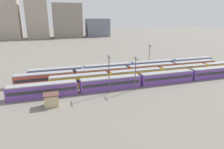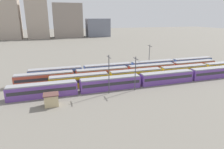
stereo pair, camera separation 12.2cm
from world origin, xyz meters
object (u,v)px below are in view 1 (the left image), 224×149
object	(u,v)px
train_track_1	(184,71)
signal_hut	(51,100)
train_track_2	(128,71)
catenary_pole_2	(109,73)
train_track_3	(131,67)
catenary_pole_1	(149,55)
catenary_pole_0	(135,72)
train_track_0	(140,80)

from	to	relation	value
train_track_1	signal_hut	world-z (taller)	train_track_1
train_track_2	catenary_pole_2	size ratio (longest dim) A/B	6.80
train_track_3	catenary_pole_1	world-z (taller)	catenary_pole_1
signal_hut	catenary_pole_0	bearing A→B (deg)	8.39
train_track_1	train_track_3	distance (m)	19.18
train_track_2	train_track_1	bearing A→B (deg)	-14.80
catenary_pole_2	train_track_2	bearing A→B (deg)	50.52
catenary_pole_2	catenary_pole_1	bearing A→B (deg)	42.41
catenary_pole_1	signal_hut	distance (m)	46.64
train_track_1	train_track_0	bearing A→B (deg)	-165.37
train_track_0	train_track_3	world-z (taller)	same
train_track_0	train_track_3	size ratio (longest dim) A/B	1.00
train_track_1	signal_hut	size ratio (longest dim) A/B	26.00
train_track_0	catenary_pole_2	bearing A→B (deg)	-164.32
train_track_2	catenary_pole_1	distance (m)	15.55
train_track_2	catenary_pole_0	size ratio (longest dim) A/B	7.46
train_track_2	catenary_pole_1	xyz separation A→B (m)	(12.68, 8.26, 3.58)
train_track_1	train_track_3	xyz separation A→B (m)	(-16.11, 10.40, 0.00)
catenary_pole_0	catenary_pole_2	xyz separation A→B (m)	(-7.91, -0.17, 0.50)
train_track_3	catenary_pole_0	world-z (taller)	catenary_pole_0
train_track_2	signal_hut	world-z (taller)	train_track_2
train_track_0	train_track_2	distance (m)	10.40
train_track_1	catenary_pole_0	world-z (taller)	catenary_pole_0
train_track_1	signal_hut	distance (m)	47.62
train_track_1	catenary_pole_1	size ratio (longest dim) A/B	9.48
catenary_pole_2	catenary_pole_0	bearing A→B (deg)	1.20
signal_hut	train_track_1	bearing A→B (deg)	14.00
train_track_0	catenary_pole_0	xyz separation A→B (m)	(-2.93, -2.88, 3.65)
catenary_pole_1	signal_hut	xyz separation A→B (m)	(-39.19, -24.98, -3.93)
train_track_2	catenary_pole_2	bearing A→B (deg)	-129.48
signal_hut	catenary_pole_1	bearing A→B (deg)	32.51
catenary_pole_2	signal_hut	size ratio (longest dim) A/B	3.05
catenary_pole_0	catenary_pole_2	bearing A→B (deg)	-178.80
catenary_pole_2	signal_hut	bearing A→B (deg)	-168.01
train_track_3	catenary_pole_2	size ratio (longest dim) A/B	6.80
catenary_pole_0	signal_hut	xyz separation A→B (m)	(-23.35, -3.44, -4.00)
train_track_3	train_track_1	bearing A→B (deg)	-32.84
train_track_0	catenary_pole_0	size ratio (longest dim) A/B	7.46
catenary_pole_1	train_track_0	bearing A→B (deg)	-124.68
train_track_0	catenary_pole_1	xyz separation A→B (m)	(12.91, 18.66, 3.58)
train_track_2	signal_hut	bearing A→B (deg)	-147.76
train_track_1	train_track_2	distance (m)	20.36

